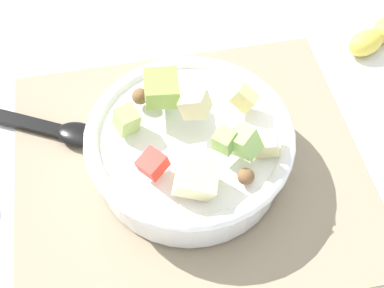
# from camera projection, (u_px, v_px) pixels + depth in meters

# --- Properties ---
(ground_plane) EXTENTS (2.40, 2.40, 0.00)m
(ground_plane) POSITION_uv_depth(u_px,v_px,m) (190.00, 166.00, 0.61)
(ground_plane) COLOR silver
(placemat) EXTENTS (0.42, 0.37, 0.01)m
(placemat) POSITION_uv_depth(u_px,v_px,m) (190.00, 165.00, 0.61)
(placemat) COLOR gray
(placemat) RESTS_ON ground_plane
(salad_bowl) EXTENTS (0.24, 0.24, 0.12)m
(salad_bowl) POSITION_uv_depth(u_px,v_px,m) (192.00, 148.00, 0.57)
(salad_bowl) COLOR white
(salad_bowl) RESTS_ON placemat
(serving_spoon) EXTENTS (0.22, 0.13, 0.01)m
(serving_spoon) POSITION_uv_depth(u_px,v_px,m) (41.00, 126.00, 0.63)
(serving_spoon) COLOR black
(serving_spoon) RESTS_ON placemat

